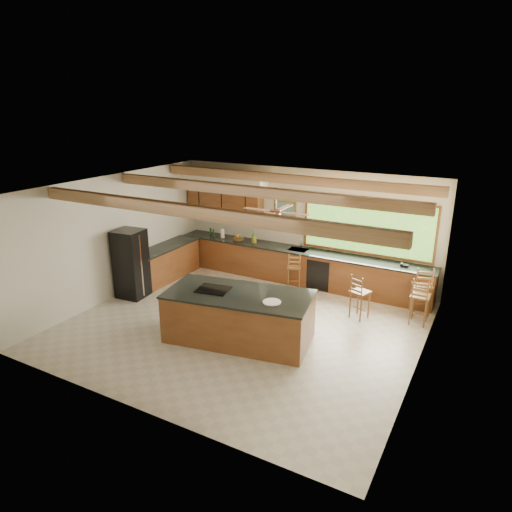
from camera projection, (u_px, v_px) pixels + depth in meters
The scene contains 9 objects.
ground at pixel (243, 326), 9.89m from camera, with size 7.20×7.20×0.00m, color beige.
room_shell at pixel (250, 219), 9.80m from camera, with size 7.27×6.54×3.02m.
counter_run at pixel (264, 265), 12.21m from camera, with size 7.12×3.10×1.26m.
island at pixel (239, 316), 9.19m from camera, with size 3.10×1.85×1.03m.
refrigerator at pixel (131, 264), 11.16m from camera, with size 0.73×0.71×1.70m.
bar_stool_a at pixel (293, 268), 11.65m from camera, with size 0.46×0.47×0.99m.
bar_stool_b at pixel (360, 293), 10.04m from camera, with size 0.48×0.48×1.04m.
bar_stool_c at pixel (421, 286), 10.19m from camera, with size 0.55×0.55×1.18m.
bar_stool_d at pixel (420, 297), 9.75m from camera, with size 0.39×0.39×1.08m.
Camera 1 is at (4.51, -7.67, 4.60)m, focal length 32.00 mm.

